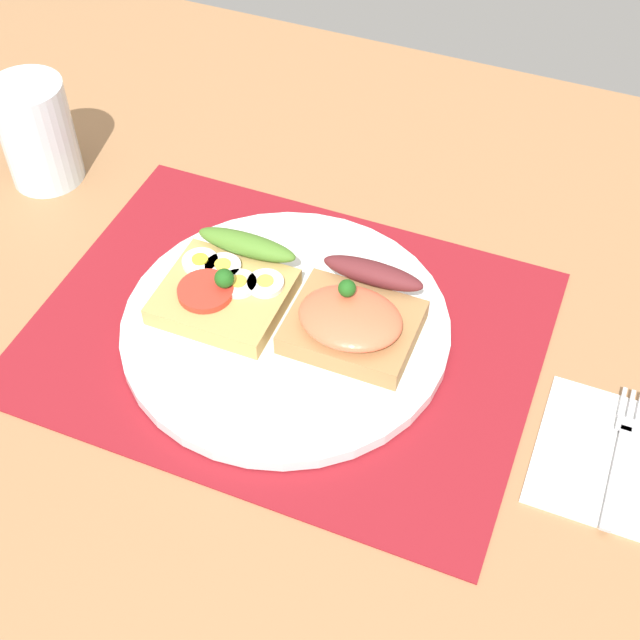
% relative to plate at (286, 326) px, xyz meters
% --- Properties ---
extents(ground_plane, '(1.20, 0.90, 0.03)m').
position_rel_plate_xyz_m(ground_plane, '(0.00, 0.00, -0.02)').
color(ground_plane, '#9D6E47').
extents(placemat, '(0.41, 0.31, 0.00)m').
position_rel_plate_xyz_m(placemat, '(0.00, 0.00, -0.01)').
color(placemat, maroon).
rests_on(placemat, ground_plane).
extents(plate, '(0.27, 0.27, 0.01)m').
position_rel_plate_xyz_m(plate, '(0.00, 0.00, 0.00)').
color(plate, white).
rests_on(plate, placemat).
extents(sandwich_egg_tomato, '(0.10, 0.11, 0.04)m').
position_rel_plate_xyz_m(sandwich_egg_tomato, '(-0.06, 0.01, 0.02)').
color(sandwich_egg_tomato, tan).
rests_on(sandwich_egg_tomato, plate).
extents(sandwich_salmon, '(0.10, 0.10, 0.05)m').
position_rel_plate_xyz_m(sandwich_salmon, '(0.05, 0.01, 0.02)').
color(sandwich_salmon, '#A07746').
rests_on(sandwich_salmon, plate).
extents(napkin, '(0.13, 0.12, 0.01)m').
position_rel_plate_xyz_m(napkin, '(0.28, -0.02, -0.01)').
color(napkin, white).
rests_on(napkin, ground_plane).
extents(fork, '(0.02, 0.13, 0.00)m').
position_rel_plate_xyz_m(fork, '(0.27, -0.02, -0.00)').
color(fork, '#B7B7BC').
rests_on(fork, napkin).
extents(drinking_glass, '(0.07, 0.07, 0.10)m').
position_rel_plate_xyz_m(drinking_glass, '(-0.29, 0.10, 0.04)').
color(drinking_glass, silver).
rests_on(drinking_glass, ground_plane).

